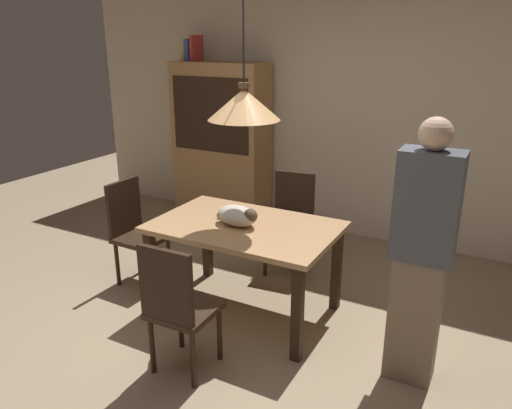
{
  "coord_description": "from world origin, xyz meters",
  "views": [
    {
      "loc": [
        1.75,
        -2.45,
        2.11
      ],
      "look_at": [
        0.01,
        0.8,
        0.85
      ],
      "focal_mm": 34.47,
      "sensor_mm": 36.0,
      "label": 1
    }
  ],
  "objects": [
    {
      "name": "ground",
      "position": [
        0.0,
        0.0,
        0.0
      ],
      "size": [
        10.0,
        10.0,
        0.0
      ],
      "primitive_type": "plane",
      "color": "#998466"
    },
    {
      "name": "back_wall",
      "position": [
        0.0,
        2.65,
        1.45
      ],
      "size": [
        6.4,
        0.1,
        2.9
      ],
      "primitive_type": "cube",
      "color": "beige",
      "rests_on": "ground"
    },
    {
      "name": "dining_table",
      "position": [
        0.02,
        0.6,
        0.65
      ],
      "size": [
        1.4,
        0.9,
        0.75
      ],
      "color": "tan",
      "rests_on": "ground"
    },
    {
      "name": "chair_near_front",
      "position": [
        0.02,
        -0.28,
        0.51
      ],
      "size": [
        0.41,
        0.41,
        0.93
      ],
      "color": "black",
      "rests_on": "ground"
    },
    {
      "name": "chair_far_back",
      "position": [
        0.01,
        1.48,
        0.51
      ],
      "size": [
        0.44,
        0.44,
        0.93
      ],
      "color": "black",
      "rests_on": "ground"
    },
    {
      "name": "chair_left_side",
      "position": [
        -1.11,
        0.6,
        0.51
      ],
      "size": [
        0.41,
        0.41,
        0.93
      ],
      "color": "black",
      "rests_on": "ground"
    },
    {
      "name": "cat_sleeping",
      "position": [
        -0.02,
        0.57,
        0.83
      ],
      "size": [
        0.4,
        0.28,
        0.16
      ],
      "color": "beige",
      "rests_on": "dining_table"
    },
    {
      "name": "pendant_lamp",
      "position": [
        0.02,
        0.6,
        1.66
      ],
      "size": [
        0.52,
        0.52,
        1.3
      ],
      "color": "#E0A86B"
    },
    {
      "name": "hutch_bookcase",
      "position": [
        -1.27,
        2.32,
        0.89
      ],
      "size": [
        1.12,
        0.45,
        1.85
      ],
      "color": "#A87A4C",
      "rests_on": "ground"
    },
    {
      "name": "book_yellow_short",
      "position": [
        -1.69,
        2.32,
        1.94
      ],
      "size": [
        0.04,
        0.2,
        0.18
      ],
      "primitive_type": "cube",
      "color": "gold",
      "rests_on": "hutch_bookcase"
    },
    {
      "name": "book_blue_wide",
      "position": [
        -1.63,
        2.32,
        1.97
      ],
      "size": [
        0.06,
        0.24,
        0.24
      ],
      "primitive_type": "cube",
      "color": "#384C93",
      "rests_on": "hutch_bookcase"
    },
    {
      "name": "book_red_tall",
      "position": [
        -1.57,
        2.32,
        1.99
      ],
      "size": [
        0.04,
        0.22,
        0.28
      ],
      "primitive_type": "cube",
      "color": "#B73833",
      "rests_on": "hutch_bookcase"
    },
    {
      "name": "person_standing",
      "position": [
        1.35,
        0.4,
        0.86
      ],
      "size": [
        0.36,
        0.22,
        1.7
      ],
      "color": "#84705B",
      "rests_on": "ground"
    }
  ]
}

